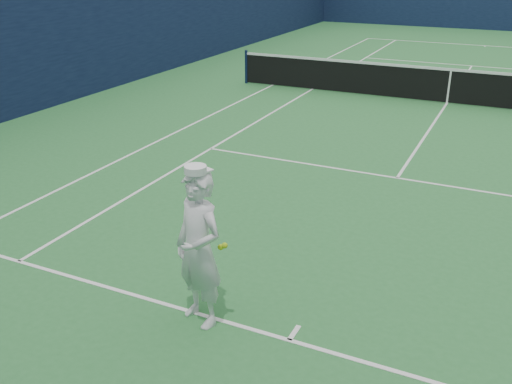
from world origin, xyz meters
TOP-DOWN VIEW (x-y plane):
  - ground at (0.00, 0.00)m, footprint 80.00×80.00m
  - court_markings at (0.00, 0.00)m, footprint 11.03×23.83m
  - windscreen_fence at (0.00, 0.00)m, footprint 20.12×36.12m
  - tennis_net at (0.00, 0.00)m, footprint 12.88×0.09m
  - tennis_player at (-1.09, -11.96)m, footprint 0.80×0.71m

SIDE VIEW (x-z plane):
  - ground at x=0.00m, z-range 0.00..0.00m
  - court_markings at x=0.00m, z-range 0.00..0.01m
  - tennis_net at x=0.00m, z-range 0.02..1.09m
  - tennis_player at x=-1.09m, z-range -0.02..1.92m
  - windscreen_fence at x=0.00m, z-range 0.00..4.00m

